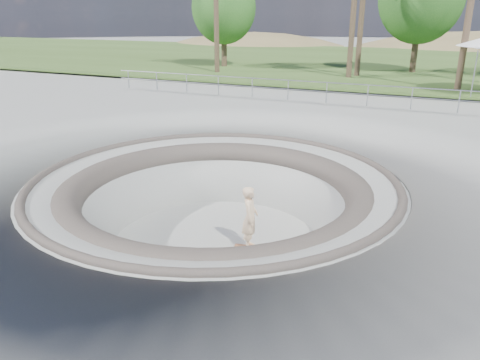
# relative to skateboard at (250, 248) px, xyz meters

# --- Properties ---
(ground) EXTENTS (180.00, 180.00, 0.00)m
(ground) POSITION_rel_skateboard_xyz_m (-1.13, 0.12, 1.83)
(ground) COLOR #989893
(ground) RESTS_ON ground
(skate_bowl) EXTENTS (14.00, 14.00, 4.10)m
(skate_bowl) POSITION_rel_skateboard_xyz_m (-1.13, 0.12, -0.00)
(skate_bowl) COLOR #989893
(skate_bowl) RESTS_ON ground
(grass_strip) EXTENTS (180.00, 36.00, 0.12)m
(grass_strip) POSITION_rel_skateboard_xyz_m (-1.13, 34.12, 2.05)
(grass_strip) COLOR #374E1F
(grass_strip) RESTS_ON ground
(distant_hills) EXTENTS (103.20, 45.00, 28.60)m
(distant_hills) POSITION_rel_skateboard_xyz_m (2.65, 57.29, -5.19)
(distant_hills) COLOR brown
(distant_hills) RESTS_ON ground
(safety_railing) EXTENTS (25.00, 0.06, 1.03)m
(safety_railing) POSITION_rel_skateboard_xyz_m (-1.13, 12.12, 2.52)
(safety_railing) COLOR #919299
(safety_railing) RESTS_ON ground
(skateboard) EXTENTS (0.91, 0.41, 0.09)m
(skateboard) POSITION_rel_skateboard_xyz_m (0.00, 0.00, 0.00)
(skateboard) COLOR #96583C
(skateboard) RESTS_ON ground
(skater) EXTENTS (0.62, 0.76, 1.81)m
(skater) POSITION_rel_skateboard_xyz_m (0.00, -0.00, 0.93)
(skater) COLOR beige
(skater) RESTS_ON skateboard
(bushy_tree_left) EXTENTS (5.16, 4.69, 7.44)m
(bushy_tree_left) POSITION_rel_skateboard_xyz_m (-12.84, 24.38, 6.61)
(bushy_tree_left) COLOR brown
(bushy_tree_left) RESTS_ON ground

